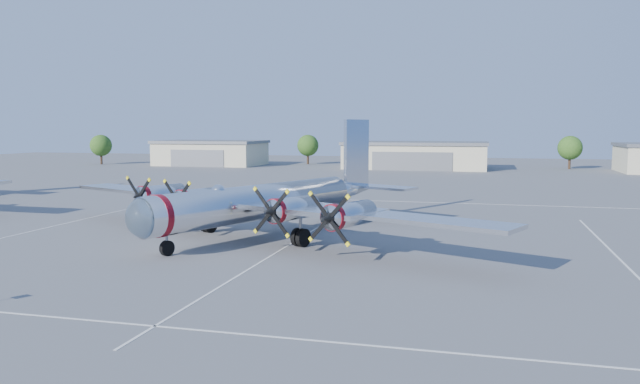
% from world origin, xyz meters
% --- Properties ---
extents(ground, '(260.00, 260.00, 0.00)m').
position_xyz_m(ground, '(0.00, 0.00, 0.00)').
color(ground, '#5A5A5D').
rests_on(ground, ground).
extents(parking_lines, '(60.00, 50.08, 0.01)m').
position_xyz_m(parking_lines, '(0.00, -1.75, 0.01)').
color(parking_lines, silver).
rests_on(parking_lines, ground).
extents(hangar_west, '(22.60, 14.60, 5.40)m').
position_xyz_m(hangar_west, '(-45.00, 81.96, 2.71)').
color(hangar_west, beige).
rests_on(hangar_west, ground).
extents(hangar_center, '(28.60, 14.60, 5.40)m').
position_xyz_m(hangar_center, '(0.00, 81.96, 2.71)').
color(hangar_center, beige).
rests_on(hangar_center, ground).
extents(tree_far_west, '(4.80, 4.80, 6.64)m').
position_xyz_m(tree_far_west, '(-70.00, 78.00, 4.22)').
color(tree_far_west, '#382619').
rests_on(tree_far_west, ground).
extents(tree_west, '(4.80, 4.80, 6.64)m').
position_xyz_m(tree_west, '(-25.00, 90.00, 4.22)').
color(tree_west, '#382619').
rests_on(tree_west, ground).
extents(tree_east, '(4.80, 4.80, 6.64)m').
position_xyz_m(tree_east, '(30.00, 88.00, 4.22)').
color(tree_east, '#382619').
rests_on(tree_east, ground).
extents(main_bomber_b29, '(49.04, 42.28, 9.12)m').
position_xyz_m(main_bomber_b29, '(-2.76, 0.15, 0.00)').
color(main_bomber_b29, silver).
rests_on(main_bomber_b29, ground).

